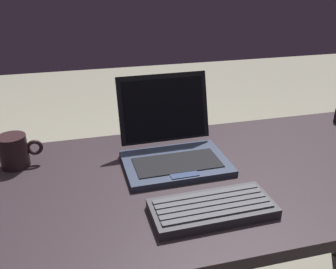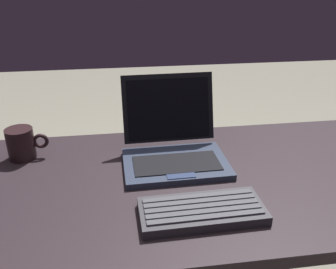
% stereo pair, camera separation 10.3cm
% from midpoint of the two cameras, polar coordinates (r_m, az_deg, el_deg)
% --- Properties ---
extents(desk, '(1.67, 0.65, 0.72)m').
position_cam_midpoint_polar(desk, '(1.09, 4.19, -10.24)').
color(desk, black).
rests_on(desk, ground).
extents(laptop_front, '(0.30, 0.28, 0.24)m').
position_cam_midpoint_polar(laptop_front, '(1.09, -2.09, -1.80)').
color(laptop_front, '#232A3A').
rests_on(laptop_front, desk).
extents(external_keyboard, '(0.30, 0.14, 0.03)m').
position_cam_midpoint_polar(external_keyboard, '(0.88, 3.52, -11.47)').
color(external_keyboard, '#2B292D').
rests_on(external_keyboard, desk).
extents(coffee_mug, '(0.12, 0.08, 0.10)m').
position_cam_midpoint_polar(coffee_mug, '(1.17, -25.15, -2.41)').
color(coffee_mug, black).
rests_on(coffee_mug, desk).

